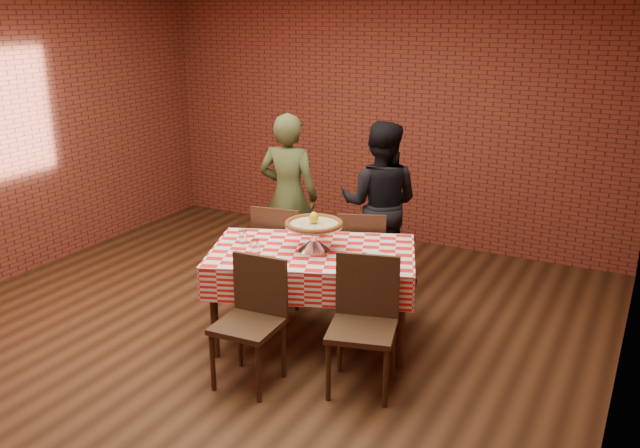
{
  "coord_description": "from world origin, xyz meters",
  "views": [
    {
      "loc": [
        2.85,
        -4.0,
        2.55
      ],
      "look_at": [
        0.52,
        0.46,
        0.94
      ],
      "focal_mm": 37.92,
      "sensor_mm": 36.0,
      "label": 1
    }
  ],
  "objects_px": {
    "table": "(313,295)",
    "pizza": "(314,224)",
    "pizza_stand": "(314,237)",
    "chair_far_right": "(362,257)",
    "chair_near_left": "(248,325)",
    "condiment_caddy": "(319,228)",
    "diner_black": "(380,204)",
    "chair_far_left": "(284,252)",
    "water_glass_left": "(255,247)",
    "chair_near_right": "(362,328)",
    "diner_olive": "(288,196)",
    "water_glass_right": "(243,237)"
  },
  "relations": [
    {
      "from": "table",
      "to": "pizza",
      "type": "xyz_separation_m",
      "value": [
        0.01,
        0.01,
        0.59
      ]
    },
    {
      "from": "condiment_caddy",
      "to": "pizza",
      "type": "bearing_deg",
      "value": -84.39
    },
    {
      "from": "chair_near_left",
      "to": "chair_far_right",
      "type": "xyz_separation_m",
      "value": [
        0.14,
        1.63,
        -0.01
      ]
    },
    {
      "from": "pizza",
      "to": "chair_far_right",
      "type": "distance_m",
      "value": 0.95
    },
    {
      "from": "water_glass_left",
      "to": "condiment_caddy",
      "type": "xyz_separation_m",
      "value": [
        0.25,
        0.56,
        0.02
      ]
    },
    {
      "from": "table",
      "to": "chair_far_left",
      "type": "height_order",
      "value": "chair_far_left"
    },
    {
      "from": "pizza",
      "to": "condiment_caddy",
      "type": "bearing_deg",
      "value": 111.15
    },
    {
      "from": "diner_black",
      "to": "water_glass_left",
      "type": "bearing_deg",
      "value": 65.71
    },
    {
      "from": "water_glass_left",
      "to": "chair_far_right",
      "type": "relative_size",
      "value": 0.12
    },
    {
      "from": "pizza",
      "to": "diner_olive",
      "type": "height_order",
      "value": "diner_olive"
    },
    {
      "from": "condiment_caddy",
      "to": "diner_black",
      "type": "relative_size",
      "value": 0.1
    },
    {
      "from": "water_glass_left",
      "to": "chair_far_left",
      "type": "relative_size",
      "value": 0.12
    },
    {
      "from": "chair_far_right",
      "to": "water_glass_left",
      "type": "bearing_deg",
      "value": 47.09
    },
    {
      "from": "pizza",
      "to": "diner_olive",
      "type": "distance_m",
      "value": 1.42
    },
    {
      "from": "chair_far_right",
      "to": "diner_olive",
      "type": "height_order",
      "value": "diner_olive"
    },
    {
      "from": "table",
      "to": "chair_far_right",
      "type": "xyz_separation_m",
      "value": [
        0.07,
        0.81,
        0.07
      ]
    },
    {
      "from": "table",
      "to": "diner_black",
      "type": "relative_size",
      "value": 0.99
    },
    {
      "from": "table",
      "to": "chair_far_left",
      "type": "bearing_deg",
      "value": 136.34
    },
    {
      "from": "pizza",
      "to": "chair_far_right",
      "type": "height_order",
      "value": "pizza"
    },
    {
      "from": "water_glass_left",
      "to": "chair_near_right",
      "type": "distance_m",
      "value": 1.1
    },
    {
      "from": "pizza",
      "to": "water_glass_left",
      "type": "bearing_deg",
      "value": -142.82
    },
    {
      "from": "water_glass_left",
      "to": "chair_near_right",
      "type": "bearing_deg",
      "value": -13.95
    },
    {
      "from": "pizza",
      "to": "table",
      "type": "bearing_deg",
      "value": -127.5
    },
    {
      "from": "chair_far_left",
      "to": "diner_olive",
      "type": "distance_m",
      "value": 0.71
    },
    {
      "from": "pizza",
      "to": "condiment_caddy",
      "type": "distance_m",
      "value": 0.33
    },
    {
      "from": "pizza_stand",
      "to": "diner_black",
      "type": "height_order",
      "value": "diner_black"
    },
    {
      "from": "pizza_stand",
      "to": "chair_far_right",
      "type": "bearing_deg",
      "value": 85.91
    },
    {
      "from": "table",
      "to": "diner_olive",
      "type": "xyz_separation_m",
      "value": [
        -0.86,
        1.12,
        0.43
      ]
    },
    {
      "from": "condiment_caddy",
      "to": "diner_black",
      "type": "height_order",
      "value": "diner_black"
    },
    {
      "from": "chair_near_left",
      "to": "pizza_stand",
      "type": "bearing_deg",
      "value": 81.41
    },
    {
      "from": "pizza_stand",
      "to": "diner_olive",
      "type": "bearing_deg",
      "value": 128.21
    },
    {
      "from": "pizza_stand",
      "to": "chair_far_left",
      "type": "distance_m",
      "value": 0.91
    },
    {
      "from": "diner_olive",
      "to": "water_glass_left",
      "type": "bearing_deg",
      "value": 101.13
    },
    {
      "from": "chair_far_right",
      "to": "condiment_caddy",
      "type": "bearing_deg",
      "value": 50.47
    },
    {
      "from": "pizza_stand",
      "to": "water_glass_left",
      "type": "xyz_separation_m",
      "value": [
        -0.36,
        -0.28,
        -0.05
      ]
    },
    {
      "from": "chair_far_left",
      "to": "diner_black",
      "type": "relative_size",
      "value": 0.58
    },
    {
      "from": "chair_near_left",
      "to": "chair_far_left",
      "type": "distance_m",
      "value": 1.48
    },
    {
      "from": "water_glass_left",
      "to": "table",
      "type": "bearing_deg",
      "value": 36.7
    },
    {
      "from": "water_glass_left",
      "to": "chair_near_left",
      "type": "xyz_separation_m",
      "value": [
        0.28,
        -0.55,
        -0.36
      ]
    },
    {
      "from": "chair_near_left",
      "to": "water_glass_right",
      "type": "bearing_deg",
      "value": 122.15
    },
    {
      "from": "water_glass_right",
      "to": "chair_near_right",
      "type": "bearing_deg",
      "value": -17.96
    },
    {
      "from": "chair_near_left",
      "to": "chair_near_right",
      "type": "relative_size",
      "value": 0.97
    },
    {
      "from": "water_glass_left",
      "to": "diner_olive",
      "type": "distance_m",
      "value": 1.48
    },
    {
      "from": "chair_near_left",
      "to": "pizza",
      "type": "bearing_deg",
      "value": 81.41
    },
    {
      "from": "water_glass_right",
      "to": "water_glass_left",
      "type": "bearing_deg",
      "value": -34.65
    },
    {
      "from": "water_glass_right",
      "to": "chair_far_left",
      "type": "distance_m",
      "value": 0.77
    },
    {
      "from": "water_glass_right",
      "to": "chair_far_right",
      "type": "relative_size",
      "value": 0.12
    },
    {
      "from": "table",
      "to": "water_glass_right",
      "type": "bearing_deg",
      "value": -168.05
    },
    {
      "from": "water_glass_right",
      "to": "diner_black",
      "type": "height_order",
      "value": "diner_black"
    },
    {
      "from": "table",
      "to": "water_glass_right",
      "type": "height_order",
      "value": "water_glass_right"
    }
  ]
}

